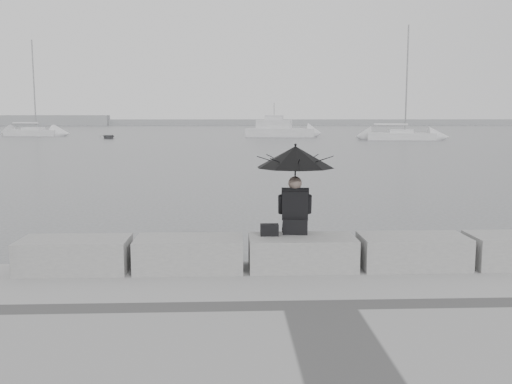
{
  "coord_description": "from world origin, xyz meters",
  "views": [
    {
      "loc": [
        -1.06,
        -8.83,
        2.82
      ],
      "look_at": [
        -0.55,
        3.0,
        1.22
      ],
      "focal_mm": 40.0,
      "sensor_mm": 36.0,
      "label": 1
    }
  ],
  "objects_px": {
    "seated_person": "(295,168)",
    "sailboat_right": "(401,135)",
    "sailboat_left": "(33,132)",
    "motor_cruiser": "(281,130)",
    "dinghy": "(109,136)"
  },
  "relations": [
    {
      "from": "seated_person",
      "to": "sailboat_right",
      "type": "bearing_deg",
      "value": 77.86
    },
    {
      "from": "sailboat_left",
      "to": "sailboat_right",
      "type": "relative_size",
      "value": 1.0
    },
    {
      "from": "seated_person",
      "to": "sailboat_right",
      "type": "xyz_separation_m",
      "value": [
        18.42,
        55.96,
        -1.49
      ]
    },
    {
      "from": "seated_person",
      "to": "sailboat_left",
      "type": "bearing_deg",
      "value": 117.67
    },
    {
      "from": "sailboat_right",
      "to": "motor_cruiser",
      "type": "height_order",
      "value": "sailboat_right"
    },
    {
      "from": "sailboat_right",
      "to": "dinghy",
      "type": "bearing_deg",
      "value": 179.95
    },
    {
      "from": "seated_person",
      "to": "motor_cruiser",
      "type": "distance_m",
      "value": 66.25
    },
    {
      "from": "sailboat_left",
      "to": "dinghy",
      "type": "distance_m",
      "value": 15.22
    },
    {
      "from": "sailboat_left",
      "to": "dinghy",
      "type": "relative_size",
      "value": 4.18
    },
    {
      "from": "seated_person",
      "to": "sailboat_left",
      "type": "xyz_separation_m",
      "value": [
        -27.97,
        70.7,
        -1.49
      ]
    },
    {
      "from": "dinghy",
      "to": "sailboat_right",
      "type": "bearing_deg",
      "value": -28.11
    },
    {
      "from": "seated_person",
      "to": "motor_cruiser",
      "type": "height_order",
      "value": "motor_cruiser"
    },
    {
      "from": "sailboat_left",
      "to": "sailboat_right",
      "type": "xyz_separation_m",
      "value": [
        46.39,
        -14.74,
        0.0
      ]
    },
    {
      "from": "motor_cruiser",
      "to": "dinghy",
      "type": "relative_size",
      "value": 3.02
    },
    {
      "from": "sailboat_left",
      "to": "motor_cruiser",
      "type": "bearing_deg",
      "value": 6.58
    }
  ]
}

